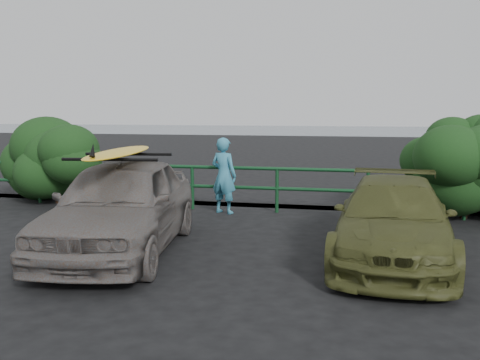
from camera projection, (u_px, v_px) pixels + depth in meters
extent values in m
plane|color=black|center=(155.00, 276.00, 7.53)|extent=(80.00, 80.00, 0.00)
plane|color=slate|center=(333.00, 128.00, 65.65)|extent=(200.00, 200.00, 0.00)
imported|color=#665F5B|center=(121.00, 205.00, 8.74)|extent=(2.40, 4.74, 1.55)
imported|color=#464920|center=(393.00, 220.00, 8.30)|extent=(2.02, 4.40, 1.25)
imported|color=teal|center=(224.00, 175.00, 12.00)|extent=(0.73, 0.60, 1.71)
ellipsoid|color=yellow|center=(119.00, 152.00, 8.62)|extent=(0.99, 2.99, 0.09)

